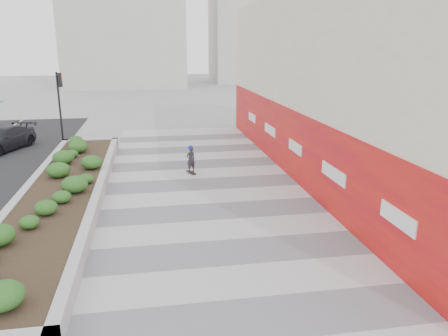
% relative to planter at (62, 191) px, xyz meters
% --- Properties ---
extents(ground, '(160.00, 160.00, 0.00)m').
position_rel_planter_xyz_m(ground, '(5.50, -7.00, -0.42)').
color(ground, gray).
rests_on(ground, ground).
extents(walkway, '(8.00, 36.00, 0.01)m').
position_rel_planter_xyz_m(walkway, '(5.50, -4.00, -0.41)').
color(walkway, '#A8A8AD').
rests_on(walkway, ground).
extents(building, '(6.04, 24.08, 8.00)m').
position_rel_planter_xyz_m(building, '(12.48, 1.98, 3.56)').
color(building, beige).
rests_on(building, ground).
extents(planter, '(3.00, 18.00, 0.90)m').
position_rel_planter_xyz_m(planter, '(0.00, 0.00, 0.00)').
color(planter, '#9E9EA0').
rests_on(planter, ground).
extents(traffic_signal_near, '(0.33, 0.28, 4.20)m').
position_rel_planter_xyz_m(traffic_signal_near, '(-1.73, 10.50, 2.34)').
color(traffic_signal_near, black).
rests_on(traffic_signal_near, ground).
extents(distant_bldg_north_l, '(16.00, 12.00, 20.00)m').
position_rel_planter_xyz_m(distant_bldg_north_l, '(0.50, 48.00, 9.58)').
color(distant_bldg_north_l, '#ADAAA3').
rests_on(distant_bldg_north_l, ground).
extents(distant_bldg_north_r, '(14.00, 10.00, 24.00)m').
position_rel_planter_xyz_m(distant_bldg_north_r, '(20.50, 53.00, 11.58)').
color(distant_bldg_north_r, '#ADAAA3').
rests_on(distant_bldg_north_r, ground).
extents(manhole_cover, '(0.44, 0.44, 0.01)m').
position_rel_planter_xyz_m(manhole_cover, '(6.00, -4.00, -0.42)').
color(manhole_cover, '#595654').
rests_on(manhole_cover, ground).
extents(skateboarder, '(0.51, 0.74, 1.34)m').
position_rel_planter_xyz_m(skateboarder, '(5.14, 2.86, 0.26)').
color(skateboarder, beige).
rests_on(skateboarder, ground).
extents(car_dark, '(3.33, 4.82, 1.29)m').
position_rel_planter_xyz_m(car_dark, '(-4.80, 9.17, 0.23)').
color(car_dark, black).
rests_on(car_dark, ground).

